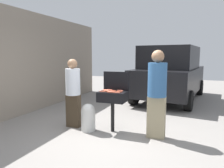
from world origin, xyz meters
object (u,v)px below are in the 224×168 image
Objects in this scene: hot_dog_10 at (111,92)px; hot_dog_12 at (112,91)px; bbq_grill at (113,98)px; hot_dog_1 at (107,90)px; hot_dog_6 at (116,92)px; hot_dog_11 at (105,90)px; hot_dog_0 at (109,91)px; hot_dog_3 at (119,92)px; person_left at (73,91)px; person_right at (157,91)px; hot_dog_7 at (103,91)px; parked_minivan at (171,73)px; hot_dog_13 at (110,92)px; propane_tank at (88,117)px; hot_dog_9 at (106,90)px; hot_dog_4 at (110,90)px; hot_dog_8 at (117,93)px; hot_dog_5 at (120,91)px; hot_dog_2 at (107,91)px; hot_dog_14 at (113,91)px.

hot_dog_10 is 0.12m from hot_dog_12.
bbq_grill is 0.24m from hot_dog_1.
hot_dog_6 and hot_dog_10 have the same top height.
hot_dog_11 is (-0.19, 0.17, 0.00)m from hot_dog_10.
hot_dog_0 is 1.00× the size of hot_dog_12.
hot_dog_3 is 1.00× the size of hot_dog_10.
person_right is (1.95, 0.02, 0.10)m from person_left.
hot_dog_7 is 0.20m from hot_dog_12.
parked_minivan is at bearing 78.56° from hot_dog_0.
hot_dog_13 is 0.21× the size of propane_tank.
hot_dog_9 is at bearing 151.97° from hot_dog_12.
hot_dog_12 is (-0.13, 0.08, 0.00)m from hot_dog_6.
hot_dog_3 is at bearing 9.99° from propane_tank.
bbq_grill is 0.24m from hot_dog_6.
hot_dog_8 is at bearing -45.69° from hot_dog_4.
person_left is 4.51m from parked_minivan.
hot_dog_10 is at bearing 13.46° from person_right.
person_right reaches higher than hot_dog_11.
bbq_grill is 6.96× the size of hot_dog_6.
parked_minivan is at bearing 76.73° from hot_dog_11.
hot_dog_11 is (0.01, 0.14, 0.00)m from hot_dog_7.
hot_dog_8 is at bearing -31.87° from hot_dog_9.
propane_tank is (-0.37, -0.23, -0.60)m from hot_dog_1.
person_left is at bearing 172.12° from hot_dog_10.
hot_dog_1 is 0.31m from hot_dog_5.
hot_dog_0 is at bearing 168.49° from hot_dog_6.
hot_dog_5 is (0.31, 0.02, 0.00)m from hot_dog_1.
hot_dog_13 is at bearing -36.46° from hot_dog_2.
hot_dog_6 is (0.13, -0.13, 0.15)m from bbq_grill.
hot_dog_9 is 0.21× the size of propane_tank.
parked_minivan reaches higher than hot_dog_12.
person_right is at bearing 1.58° from hot_dog_2.
hot_dog_13 is (-0.13, -0.00, 0.00)m from hot_dog_6.
hot_dog_12 is 0.08m from hot_dog_13.
hot_dog_7 is 1.00× the size of hot_dog_11.
hot_dog_3 is 0.03× the size of parked_minivan.
hot_dog_5 is 0.20m from hot_dog_12.
hot_dog_0 is 1.00× the size of hot_dog_9.
parked_minivan is (1.33, 4.27, 0.70)m from propane_tank.
hot_dog_3 and hot_dog_12 have the same top height.
hot_dog_9 is 0.30m from hot_dog_10.
hot_dog_4 is at bearing 134.31° from hot_dog_8.
person_left is 0.35× the size of parked_minivan.
hot_dog_2 is 0.08× the size of person_left.
hot_dog_1 and hot_dog_12 have the same top height.
hot_dog_7 is 1.00× the size of hot_dog_14.
hot_dog_4 is 0.26m from hot_dog_7.
hot_dog_8 and hot_dog_9 have the same top height.
hot_dog_7 and hot_dog_9 have the same top height.
hot_dog_12 is (0.17, -0.05, 0.00)m from hot_dog_11.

